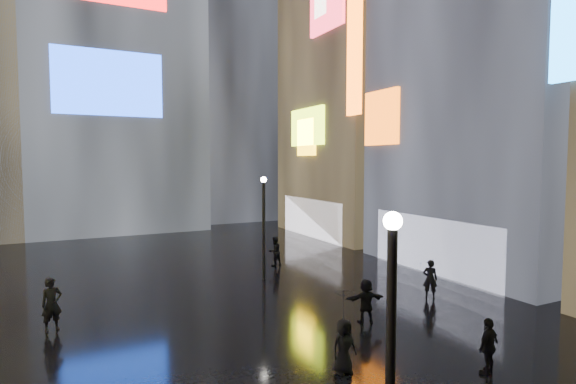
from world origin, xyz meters
TOP-DOWN VIEW (x-y plane):
  - ground at (0.00, 20.00)m, footprint 140.00×140.00m
  - building_right_mid at (15.98, 17.01)m, footprint 10.28×13.70m
  - building_right_far at (15.98, 30.00)m, footprint 10.28×12.00m
  - tower_flank_right at (9.00, 46.00)m, footprint 12.00×12.00m
  - lamp_near at (-1.81, 4.78)m, footprint 0.30×0.30m
  - lamp_far at (2.61, 19.94)m, footprint 0.30×0.30m
  - pedestrian_3 at (4.17, 7.78)m, footprint 1.00×0.59m
  - pedestrian_4 at (0.59, 9.66)m, footprint 0.77×0.51m
  - pedestrian_5 at (3.55, 12.64)m, footprint 1.58×0.80m
  - pedestrian_6 at (-6.84, 16.90)m, footprint 0.81×0.66m
  - pedestrian_7 at (4.34, 22.36)m, footprint 0.94×0.81m
  - umbrella_2 at (0.59, 9.66)m, footprint 1.32×1.32m
  - pedestrian_8 at (7.83, 13.79)m, footprint 0.73×0.71m

SIDE VIEW (x-z plane):
  - ground at x=0.00m, z-range 0.00..0.00m
  - pedestrian_4 at x=0.59m, z-range 0.00..1.54m
  - pedestrian_3 at x=4.17m, z-range 0.00..1.60m
  - pedestrian_5 at x=3.55m, z-range 0.00..1.62m
  - pedestrian_7 at x=4.34m, z-range 0.00..1.66m
  - pedestrian_8 at x=7.83m, z-range 0.00..1.69m
  - pedestrian_6 at x=-6.84m, z-range 0.00..1.90m
  - umbrella_2 at x=0.59m, z-range 1.54..2.39m
  - lamp_near at x=-1.81m, z-range 0.34..5.54m
  - lamp_far at x=2.61m, z-range 0.34..5.54m
  - building_right_far at x=15.98m, z-range -0.02..27.98m
  - building_right_mid at x=15.98m, z-range -0.01..29.99m
  - tower_flank_right at x=9.00m, z-range 0.00..34.00m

